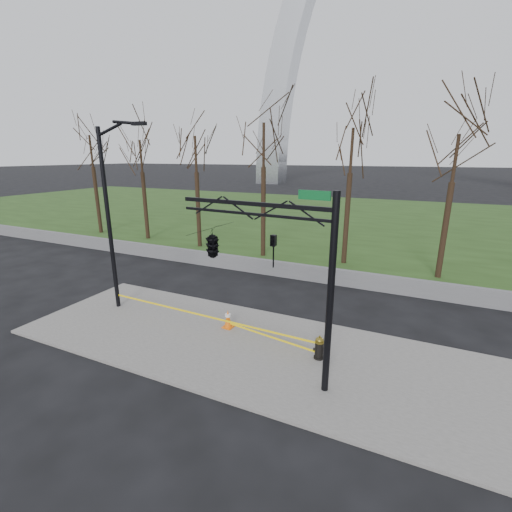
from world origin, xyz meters
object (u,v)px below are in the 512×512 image
at_px(traffic_cone, 228,319).
at_px(traffic_signal_mast, 232,246).
at_px(fire_hydrant, 320,348).
at_px(street_light, 111,208).

relative_size(traffic_cone, traffic_signal_mast, 0.13).
bearing_deg(fire_hydrant, traffic_signal_mast, -167.72).
bearing_deg(street_light, fire_hydrant, -8.14).
distance_m(fire_hydrant, traffic_signal_mast, 4.68).
distance_m(traffic_cone, street_light, 6.91).
xyz_separation_m(fire_hydrant, traffic_signal_mast, (-2.63, -1.30, 3.65)).
xyz_separation_m(traffic_cone, traffic_signal_mast, (1.34, -1.95, 3.66)).
bearing_deg(traffic_cone, fire_hydrant, -9.40).
height_order(traffic_cone, traffic_signal_mast, traffic_signal_mast).
bearing_deg(street_light, traffic_signal_mast, -19.68).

